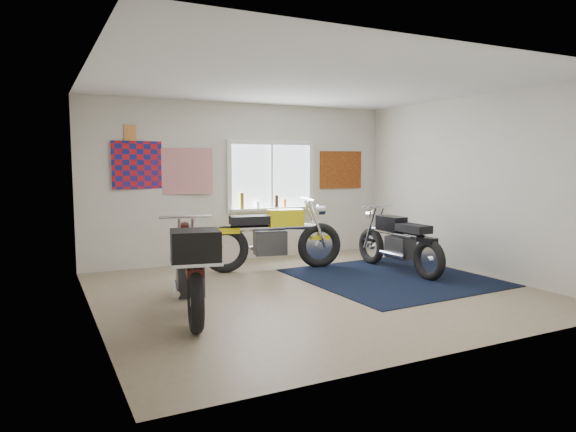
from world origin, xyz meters
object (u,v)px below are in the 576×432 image
black_chrome_bike (398,244)px  maroon_tourer (191,268)px  navy_rug (392,277)px  yellow_triumph (273,239)px

black_chrome_bike → maroon_tourer: bearing=102.1°
navy_rug → maroon_tourer: bearing=-170.1°
black_chrome_bike → maroon_tourer: 3.64m
maroon_tourer → black_chrome_bike: bearing=-64.8°
yellow_triumph → maroon_tourer: size_ratio=1.07×
yellow_triumph → black_chrome_bike: yellow_triumph is taller
yellow_triumph → navy_rug: bearing=-33.2°
yellow_triumph → black_chrome_bike: bearing=-19.1°
yellow_triumph → black_chrome_bike: size_ratio=1.14×
navy_rug → maroon_tourer: size_ratio=1.25×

